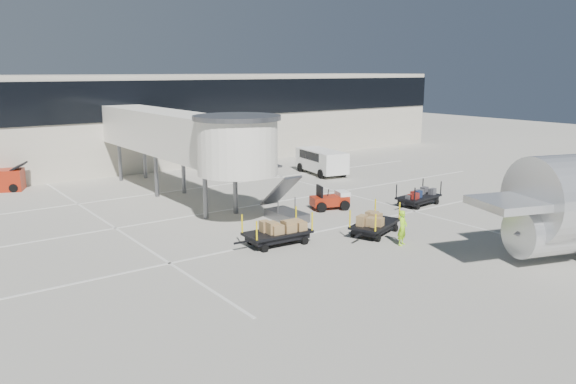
% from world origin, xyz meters
% --- Properties ---
extents(ground, '(140.00, 140.00, 0.00)m').
position_xyz_m(ground, '(0.00, 0.00, 0.00)').
color(ground, '#B4B0A0').
rests_on(ground, ground).
extents(lane_markings, '(40.00, 30.00, 0.02)m').
position_xyz_m(lane_markings, '(-0.67, 9.33, 0.01)').
color(lane_markings, silver).
rests_on(lane_markings, ground).
extents(terminal, '(64.00, 12.11, 15.20)m').
position_xyz_m(terminal, '(-0.35, 29.94, 4.11)').
color(terminal, beige).
rests_on(terminal, ground).
extents(jet_bridge, '(5.70, 20.40, 6.03)m').
position_xyz_m(jet_bridge, '(-3.97, 12.26, 4.28)').
color(jet_bridge, white).
rests_on(jet_bridge, ground).
extents(baggage_tug, '(2.55, 2.07, 1.52)m').
position_xyz_m(baggage_tug, '(2.30, 5.49, 0.55)').
color(baggage_tug, '#9B210E').
rests_on(baggage_tug, ground).
extents(suitcase_cart, '(3.78, 1.86, 1.45)m').
position_xyz_m(suitcase_cart, '(7.43, 2.93, 0.52)').
color(suitcase_cart, black).
rests_on(suitcase_cart, ground).
extents(box_cart_near, '(3.91, 2.56, 1.51)m').
position_xyz_m(box_cart_near, '(0.58, -0.12, 0.57)').
color(box_cart_near, black).
rests_on(box_cart_near, ground).
extents(box_cart_far, '(4.06, 1.84, 1.57)m').
position_xyz_m(box_cart_far, '(-4.31, 1.49, 0.62)').
color(box_cart_far, black).
rests_on(box_cart_far, ground).
extents(ground_worker, '(0.74, 0.61, 1.75)m').
position_xyz_m(ground_worker, '(0.38, -2.20, 0.87)').
color(ground_worker, '#99EA18').
rests_on(ground_worker, ground).
extents(minivan, '(2.99, 5.52, 1.99)m').
position_xyz_m(minivan, '(9.46, 15.23, 1.19)').
color(minivan, white).
rests_on(minivan, ground).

